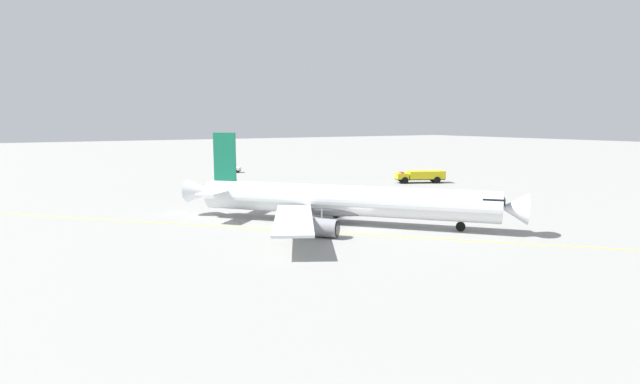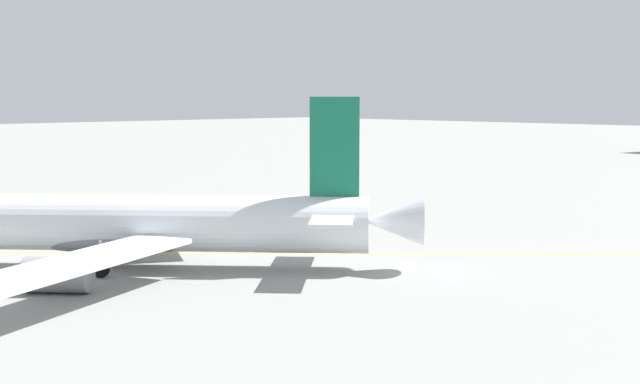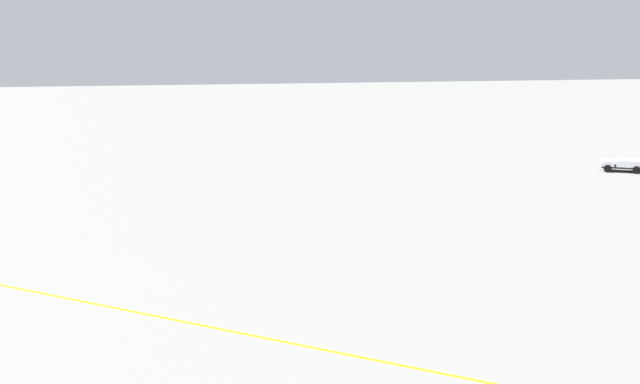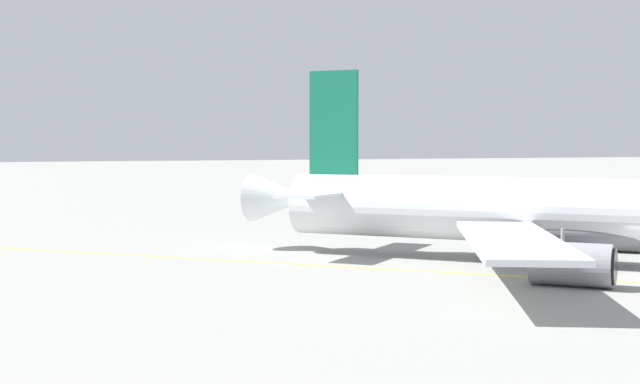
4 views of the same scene
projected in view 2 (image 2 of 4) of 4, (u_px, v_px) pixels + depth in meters
ground_plane at (59, 262)px, 58.22m from camera, size 600.00×600.00×0.00m
airliner_main at (96, 225)px, 56.06m from camera, size 34.19×31.75×11.27m
taxiway_centreline at (132, 253)px, 61.48m from camera, size 119.08×119.15×0.01m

